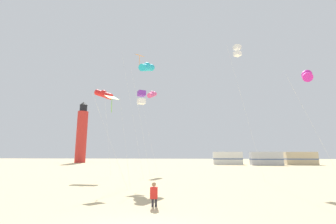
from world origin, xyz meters
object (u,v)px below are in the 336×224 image
kite_flyer_standing (154,194)px  kite_tube_magenta (307,76)px  kite_box_violet (141,97)px  kite_tube_rainbow (152,94)px  lighthouse_distant (82,134)px  rv_van_silver (266,159)px  kite_diamond_lime (112,100)px  kite_box_white (237,51)px  kite_tube_cyan (147,67)px  kite_tube_scarlet (104,94)px  kite_diamond_orange (139,61)px  rv_van_tan (300,158)px  rv_van_white (227,158)px

kite_flyer_standing → kite_tube_magenta: 15.35m
kite_tube_magenta → kite_box_violet: bearing=177.2°
kite_tube_rainbow → lighthouse_distant: lighthouse_distant is taller
rv_van_silver → kite_tube_rainbow: bearing=-135.9°
kite_diamond_lime → kite_box_violet: bearing=39.8°
rv_van_silver → kite_box_violet: bearing=-120.5°
rv_van_silver → kite_box_white: bearing=-109.9°
kite_tube_magenta → kite_tube_rainbow: size_ratio=0.80×
kite_diamond_lime → kite_tube_cyan: kite_tube_cyan is taller
kite_tube_scarlet → kite_flyer_standing: bearing=-60.5°
kite_box_white → kite_tube_magenta: bearing=-46.6°
kite_diamond_orange → kite_tube_magenta: size_ratio=1.52×
kite_tube_magenta → rv_van_tan: 38.88m
kite_box_white → rv_van_silver: (11.55, 28.41, -11.54)m
rv_van_silver → kite_diamond_lime: bearing=-121.6°
kite_diamond_orange → rv_van_silver: (22.35, 26.23, -11.72)m
kite_tube_cyan → rv_van_silver: (20.74, 29.80, -9.50)m
kite_flyer_standing → kite_tube_cyan: kite_tube_cyan is taller
kite_tube_scarlet → lighthouse_distant: lighthouse_distant is taller
rv_van_silver → lighthouse_distant: bearing=170.3°
kite_tube_magenta → kite_tube_cyan: 13.95m
kite_flyer_standing → kite_diamond_lime: size_ratio=0.16×
kite_tube_scarlet → kite_box_white: bearing=-11.4°
kite_tube_magenta → lighthouse_distant: 57.12m
kite_flyer_standing → rv_van_white: bearing=-107.6°
lighthouse_distant → rv_van_white: size_ratio=2.56×
kite_diamond_lime → kite_tube_rainbow: kite_tube_rainbow is taller
kite_tube_scarlet → rv_van_tan: size_ratio=1.53×
kite_flyer_standing → rv_van_silver: rv_van_silver is taller
kite_flyer_standing → kite_diamond_lime: (-4.22, 5.88, 5.97)m
kite_tube_cyan → kite_tube_magenta: bearing=-12.9°
rv_van_tan → kite_tube_rainbow: bearing=-139.4°
kite_tube_magenta → rv_van_white: (-0.27, 35.57, -7.15)m
kite_tube_scarlet → rv_van_white: size_ratio=1.54×
kite_tube_cyan → rv_van_silver: kite_tube_cyan is taller
kite_box_violet → rv_van_white: (13.12, 34.92, -5.81)m
lighthouse_distant → kite_diamond_orange: bearing=-57.1°
kite_box_violet → kite_tube_scarlet: kite_tube_scarlet is taller
rv_van_tan → kite_box_white: bearing=-118.1°
kite_diamond_orange → kite_diamond_lime: bearing=-93.0°
kite_box_violet → rv_van_tan: 45.18m
kite_box_white → lighthouse_distant: size_ratio=0.81×
rv_van_white → rv_van_tan: same height
kite_flyer_standing → kite_tube_rainbow: 22.94m
kite_tube_rainbow → kite_box_white: bearing=-41.1°
kite_flyer_standing → kite_box_violet: bearing=-76.9°
kite_diamond_orange → kite_tube_scarlet: (-4.33, 0.86, -3.68)m
kite_tube_cyan → rv_van_silver: bearing=55.2°
kite_flyer_standing → rv_van_silver: (18.52, 39.79, 0.78)m
kite_box_white → rv_van_tan: bearing=57.3°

